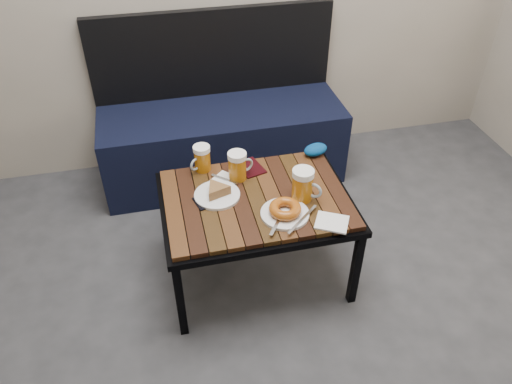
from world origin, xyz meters
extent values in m
cube|color=black|center=(0.13, 1.74, 0.23)|extent=(1.40, 0.50, 0.45)
cube|color=black|center=(0.13, 1.97, 0.70)|extent=(1.40, 0.05, 0.50)
cube|color=black|center=(-0.25, 0.62, 0.21)|extent=(0.04, 0.03, 0.42)
cube|color=black|center=(0.53, 0.62, 0.21)|extent=(0.03, 0.03, 0.42)
cube|color=black|center=(-0.25, 1.18, 0.21)|extent=(0.04, 0.04, 0.42)
cube|color=black|center=(0.53, 1.18, 0.21)|extent=(0.03, 0.04, 0.42)
cube|color=black|center=(0.14, 0.90, 0.43)|extent=(0.84, 0.62, 0.03)
cube|color=#36210C|center=(0.14, 0.90, 0.46)|extent=(0.80, 0.58, 0.02)
cylinder|color=#A9610D|center=(-0.06, 1.16, 0.52)|extent=(0.11, 0.11, 0.10)
cylinder|color=white|center=(-0.06, 1.16, 0.59)|extent=(0.08, 0.08, 0.02)
torus|color=#8C999E|center=(-0.10, 1.14, 0.52)|extent=(0.06, 0.05, 0.06)
cylinder|color=#A9610D|center=(0.09, 1.06, 0.53)|extent=(0.10, 0.10, 0.11)
cylinder|color=white|center=(0.09, 1.06, 0.60)|extent=(0.09, 0.09, 0.03)
torus|color=#8C999E|center=(0.13, 1.07, 0.53)|extent=(0.07, 0.03, 0.07)
cylinder|color=#A9610D|center=(0.33, 0.85, 0.53)|extent=(0.13, 0.13, 0.12)
cylinder|color=white|center=(0.33, 0.85, 0.61)|extent=(0.09, 0.09, 0.03)
torus|color=#8C999E|center=(0.37, 0.82, 0.53)|extent=(0.07, 0.06, 0.08)
cylinder|color=white|center=(-0.03, 0.95, 0.48)|extent=(0.20, 0.20, 0.01)
cylinder|color=white|center=(0.23, 0.76, 0.48)|extent=(0.21, 0.21, 0.01)
torus|color=#8F350D|center=(0.23, 0.76, 0.51)|extent=(0.14, 0.14, 0.04)
cube|color=#A5A8AD|center=(0.29, 0.70, 0.49)|extent=(0.17, 0.15, 0.00)
cube|color=#A5A8AD|center=(0.18, 0.70, 0.49)|extent=(0.10, 0.14, 0.00)
cube|color=white|center=(0.02, 1.05, 0.48)|extent=(0.15, 0.15, 0.01)
cube|color=#A5A8AD|center=(0.02, 1.05, 0.48)|extent=(0.11, 0.10, 0.00)
cube|color=white|center=(0.40, 0.67, 0.48)|extent=(0.17, 0.16, 0.01)
cube|color=black|center=(-0.06, 0.93, 0.48)|extent=(0.15, 0.13, 0.01)
cube|color=black|center=(0.16, 1.12, 0.48)|extent=(0.14, 0.17, 0.01)
ellipsoid|color=navy|center=(0.50, 1.16, 0.50)|extent=(0.14, 0.11, 0.05)
camera|label=1|loc=(-0.25, -0.75, 1.86)|focal=35.00mm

